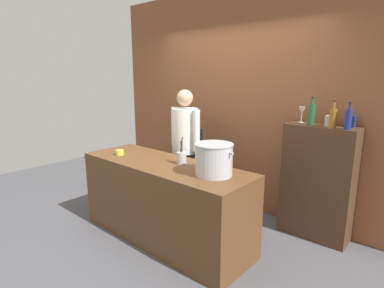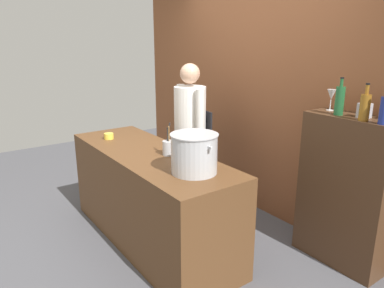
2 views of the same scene
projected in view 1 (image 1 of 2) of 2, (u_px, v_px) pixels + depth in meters
The scene contains 14 objects.
ground_plane at pixel (165, 237), 3.58m from camera, with size 8.00×8.00×0.00m, color #4C4C51.
brick_back_panel at pixel (236, 100), 4.27m from camera, with size 4.40×0.10×3.00m, color brown.
prep_counter at pixel (164, 201), 3.48m from camera, with size 2.09×0.70×0.90m, color brown.
bar_cabinet at pixel (317, 182), 3.49m from camera, with size 0.76×0.32×1.31m, color #472D1C.
chef at pixel (185, 143), 4.07m from camera, with size 0.53×0.38×1.66m.
stockpot_large at pixel (214, 159), 2.95m from camera, with size 0.43×0.37×0.31m.
utensil_crock at pixel (182, 158), 3.33m from camera, with size 0.10×0.10×0.29m.
butter_jar at pixel (120, 152), 3.71m from camera, with size 0.10×0.10×0.06m, color yellow.
wine_bottle_green at pixel (311, 114), 3.35m from camera, with size 0.07×0.07×0.30m.
wine_bottle_amber at pixel (333, 118), 3.17m from camera, with size 0.08×0.08×0.28m.
wine_bottle_cobalt at pixel (348, 119), 3.07m from camera, with size 0.07×0.07×0.28m.
wine_glass_tall at pixel (302, 111), 3.52m from camera, with size 0.07×0.07×0.18m.
spice_tin_silver at pixel (330, 121), 3.29m from camera, with size 0.09×0.09×0.12m, color #B2B2B7.
spice_tin_navy at pixel (352, 121), 3.23m from camera, with size 0.07×0.07×0.12m, color navy.
Camera 1 is at (2.39, -2.23, 1.85)m, focal length 28.88 mm.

